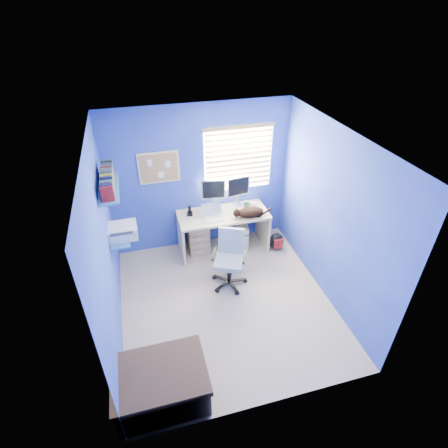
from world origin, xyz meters
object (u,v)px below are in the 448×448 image
object	(u,v)px
tower_pc	(241,234)
office_chair	(230,265)
cat	(251,212)
laptop	(214,213)
desk	(223,232)

from	to	relation	value
tower_pc	office_chair	size ratio (longest dim) A/B	0.50
cat	tower_pc	xyz separation A→B (m)	(-0.07, 0.23, -0.59)
tower_pc	office_chair	world-z (taller)	office_chair
laptop	office_chair	bearing A→B (deg)	-90.94
tower_pc	cat	bearing A→B (deg)	-63.30
desk	cat	xyz separation A→B (m)	(0.42, -0.20, 0.45)
desk	tower_pc	size ratio (longest dim) A/B	3.36
cat	laptop	bearing A→B (deg)	175.36
laptop	tower_pc	bearing A→B (deg)	9.33
tower_pc	laptop	bearing A→B (deg)	-156.18
cat	tower_pc	distance (m)	0.64
cat	tower_pc	bearing A→B (deg)	111.27
laptop	office_chair	size ratio (longest dim) A/B	0.36
desk	laptop	distance (m)	0.53
desk	laptop	xyz separation A→B (m)	(-0.19, -0.11, 0.48)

